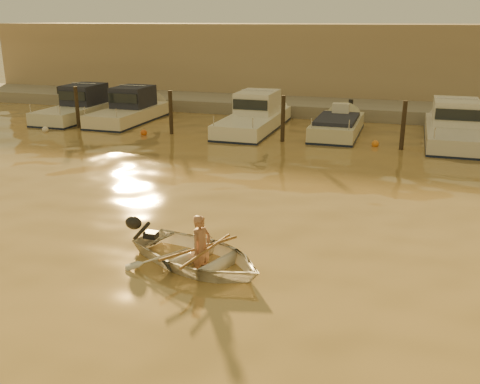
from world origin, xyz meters
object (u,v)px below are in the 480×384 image
(person, at_px, (201,248))
(moored_boat_0, at_px, (79,107))
(moored_boat_1, at_px, (129,110))
(moored_boat_3, at_px, (337,130))
(moored_boat_2, at_px, (254,116))
(dinghy, at_px, (198,256))
(moored_boat_4, at_px, (455,128))
(waterfront_building, at_px, (333,63))

(person, xyz_separation_m, moored_boat_0, (-12.89, 14.82, 0.19))
(moored_boat_1, bearing_deg, moored_boat_3, 0.00)
(moored_boat_0, height_order, moored_boat_2, same)
(dinghy, bearing_deg, moored_boat_3, 16.58)
(moored_boat_4, bearing_deg, dinghy, -112.18)
(moored_boat_0, relative_size, moored_boat_1, 1.05)
(moored_boat_3, bearing_deg, waterfront_building, 99.64)
(person, height_order, moored_boat_4, moored_boat_4)
(dinghy, xyz_separation_m, waterfront_building, (-0.90, 25.78, 2.18))
(dinghy, height_order, moored_boat_3, moored_boat_3)
(person, bearing_deg, moored_boat_4, -1.51)
(dinghy, distance_m, moored_boat_2, 15.10)
(moored_boat_0, relative_size, waterfront_building, 0.15)
(moored_boat_1, distance_m, moored_boat_3, 10.80)
(moored_boat_1, distance_m, waterfront_building, 14.27)
(waterfront_building, bearing_deg, moored_boat_1, -129.04)
(moored_boat_0, relative_size, moored_boat_2, 0.91)
(person, bearing_deg, dinghy, 90.00)
(moored_boat_1, xyz_separation_m, waterfront_building, (8.92, 11.00, 1.77))
(moored_boat_2, bearing_deg, person, -77.98)
(moored_boat_1, bearing_deg, moored_boat_4, 0.00)
(moored_boat_2, distance_m, moored_boat_3, 4.04)
(moored_boat_0, xyz_separation_m, moored_boat_1, (2.97, 0.00, 0.00))
(person, distance_m, waterfront_building, 25.91)
(person, relative_size, moored_boat_1, 0.23)
(waterfront_building, bearing_deg, person, -87.79)
(dinghy, relative_size, moored_boat_2, 0.44)
(dinghy, xyz_separation_m, person, (0.09, -0.03, 0.22))
(waterfront_building, bearing_deg, moored_boat_0, -137.22)
(moored_boat_2, relative_size, moored_boat_3, 1.30)
(moored_boat_1, bearing_deg, person, -56.20)
(moored_boat_1, distance_m, moored_boat_2, 6.76)
(dinghy, distance_m, moored_boat_4, 15.97)
(person, distance_m, moored_boat_3, 14.84)
(moored_boat_2, height_order, moored_boat_3, moored_boat_2)
(person, height_order, moored_boat_2, moored_boat_2)
(person, relative_size, moored_boat_4, 0.20)
(moored_boat_0, relative_size, moored_boat_4, 0.93)
(moored_boat_3, relative_size, moored_boat_4, 0.79)
(moored_boat_0, xyz_separation_m, moored_boat_3, (13.76, 0.00, -0.40))
(dinghy, distance_m, moored_boat_0, 19.55)
(dinghy, distance_m, waterfront_building, 25.89)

